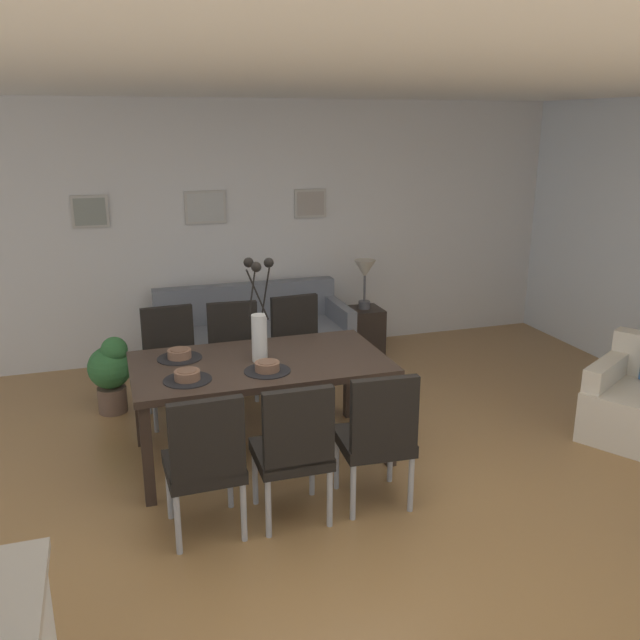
{
  "coord_description": "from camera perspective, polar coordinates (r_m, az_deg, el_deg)",
  "views": [
    {
      "loc": [
        -1.21,
        -3.54,
        2.37
      ],
      "look_at": [
        0.31,
        1.18,
        0.9
      ],
      "focal_mm": 37.62,
      "sensor_mm": 36.0,
      "label": 1
    }
  ],
  "objects": [
    {
      "name": "dining_chair_far_right",
      "position": [
        5.69,
        -7.25,
        -2.77
      ],
      "size": [
        0.47,
        0.47,
        0.92
      ],
      "color": "black",
      "rests_on": "ground"
    },
    {
      "name": "bowl_near_right",
      "position": [
        4.92,
        -11.87,
        -2.78
      ],
      "size": [
        0.17,
        0.17,
        0.07
      ],
      "color": "brown",
      "rests_on": "dining_table"
    },
    {
      "name": "dining_chair_near_left",
      "position": [
        3.99,
        -9.74,
        -11.56
      ],
      "size": [
        0.45,
        0.45,
        0.92
      ],
      "color": "black",
      "rests_on": "ground"
    },
    {
      "name": "side_table",
      "position": [
        7.02,
        3.73,
        -1.07
      ],
      "size": [
        0.36,
        0.36,
        0.52
      ],
      "primitive_type": "cube",
      "color": "black",
      "rests_on": "ground"
    },
    {
      "name": "placemat_near_left",
      "position": [
        4.51,
        -11.2,
        -5.01
      ],
      "size": [
        0.32,
        0.32,
        0.01
      ],
      "primitive_type": "cylinder",
      "color": "black",
      "rests_on": "dining_table"
    },
    {
      "name": "placemat_far_left",
      "position": [
        4.6,
        -4.5,
        -4.33
      ],
      "size": [
        0.32,
        0.32,
        0.01
      ],
      "primitive_type": "cylinder",
      "color": "black",
      "rests_on": "dining_table"
    },
    {
      "name": "back_wall_panel",
      "position": [
        6.98,
        -7.74,
        7.49
      ],
      "size": [
        9.0,
        0.1,
        2.6
      ],
      "primitive_type": "cube",
      "color": "silver",
      "rests_on": "ground"
    },
    {
      "name": "ground_plane",
      "position": [
        4.43,
        0.9,
        -15.88
      ],
      "size": [
        9.0,
        9.0,
        0.0
      ],
      "primitive_type": "plane",
      "color": "olive"
    },
    {
      "name": "framed_picture_left",
      "position": [
        6.77,
        -18.98,
        8.71
      ],
      "size": [
        0.34,
        0.03,
        0.31
      ],
      "color": "#B2ADA3"
    },
    {
      "name": "sofa",
      "position": [
        6.71,
        -5.71,
        -1.78
      ],
      "size": [
        1.86,
        0.84,
        0.8
      ],
      "color": "slate",
      "rests_on": "ground"
    },
    {
      "name": "dining_chair_mid_left",
      "position": [
        4.25,
        4.93,
        -9.56
      ],
      "size": [
        0.47,
        0.47,
        0.92
      ],
      "color": "black",
      "rests_on": "ground"
    },
    {
      "name": "dining_chair_near_right",
      "position": [
        5.65,
        -12.53,
        -3.17
      ],
      "size": [
        0.47,
        0.47,
        0.92
      ],
      "color": "black",
      "rests_on": "ground"
    },
    {
      "name": "bowl_near_left",
      "position": [
        4.5,
        -11.23,
        -4.57
      ],
      "size": [
        0.17,
        0.17,
        0.07
      ],
      "color": "brown",
      "rests_on": "dining_table"
    },
    {
      "name": "placemat_near_right",
      "position": [
        4.93,
        -11.85,
        -3.18
      ],
      "size": [
        0.32,
        0.32,
        0.01
      ],
      "primitive_type": "cylinder",
      "color": "black",
      "rests_on": "dining_table"
    },
    {
      "name": "framed_picture_center",
      "position": [
        6.84,
        -9.72,
        9.43
      ],
      "size": [
        0.41,
        0.03,
        0.32
      ],
      "color": "#B2ADA3"
    },
    {
      "name": "table_lamp",
      "position": [
        6.86,
        3.83,
        3.98
      ],
      "size": [
        0.22,
        0.22,
        0.51
      ],
      "color": "#4C4C51",
      "rests_on": "side_table"
    },
    {
      "name": "framed_picture_right",
      "position": [
        7.08,
        -0.83,
        9.89
      ],
      "size": [
        0.34,
        0.03,
        0.29
      ],
      "color": "#B2ADA3"
    },
    {
      "name": "dining_chair_mid_right",
      "position": [
        5.85,
        -1.8,
        -2.07
      ],
      "size": [
        0.47,
        0.47,
        0.92
      ],
      "color": "black",
      "rests_on": "ground"
    },
    {
      "name": "potted_plant",
      "position": [
        5.9,
        -17.37,
        -4.14
      ],
      "size": [
        0.36,
        0.36,
        0.67
      ],
      "color": "brown",
      "rests_on": "ground"
    },
    {
      "name": "dining_table",
      "position": [
        4.83,
        -5.1,
        -4.28
      ],
      "size": [
        1.8,
        0.99,
        0.74
      ],
      "color": "#33261E",
      "rests_on": "ground"
    },
    {
      "name": "dining_chair_far_left",
      "position": [
        4.08,
        -2.23,
        -10.68
      ],
      "size": [
        0.45,
        0.45,
        0.92
      ],
      "color": "black",
      "rests_on": "ground"
    },
    {
      "name": "centerpiece_vase",
      "position": [
        4.71,
        -5.2,
        -0.22
      ],
      "size": [
        0.21,
        0.23,
        0.73
      ],
      "color": "silver",
      "rests_on": "dining_table"
    },
    {
      "name": "ceiling_panel",
      "position": [
        4.13,
        -0.83,
        20.2
      ],
      "size": [
        9.0,
        7.2,
        0.08
      ],
      "primitive_type": "cube",
      "color": "white"
    },
    {
      "name": "bowl_far_left",
      "position": [
        4.58,
        -4.51,
        -3.9
      ],
      "size": [
        0.17,
        0.17,
        0.07
      ],
      "color": "brown",
      "rests_on": "dining_table"
    }
  ]
}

